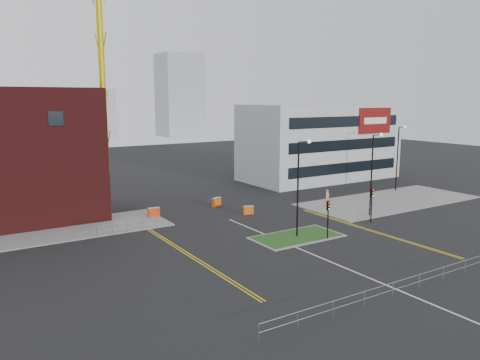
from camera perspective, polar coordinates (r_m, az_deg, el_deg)
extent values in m
plane|color=black|center=(37.84, 12.32, -10.27)|extent=(200.00, 200.00, 0.00)
cube|color=slate|center=(49.08, -25.12, -6.24)|extent=(28.00, 8.00, 0.12)
cube|color=slate|center=(62.63, 17.75, -2.42)|extent=(24.00, 10.00, 0.12)
cube|color=slate|center=(44.73, 6.94, -6.89)|extent=(8.60, 4.60, 0.08)
cube|color=#1D4A18|center=(44.73, 6.94, -6.87)|extent=(8.00, 4.00, 0.12)
cube|color=#4A1312|center=(53.66, -26.49, 2.54)|extent=(18.00, 10.00, 14.00)
cube|color=black|center=(48.97, -21.55, 6.99)|extent=(1.40, 0.10, 1.40)
cube|color=#B2B4B7|center=(77.01, 9.63, 4.61)|extent=(25.00, 12.00, 12.00)
cube|color=black|center=(73.08, 12.70, 1.46)|extent=(22.00, 0.10, 1.60)
cube|color=black|center=(72.66, 12.80, 4.19)|extent=(22.00, 0.10, 1.60)
cube|color=black|center=(72.41, 12.91, 6.95)|extent=(22.00, 0.10, 1.60)
cube|color=#680C0B|center=(76.73, 16.13, 6.97)|extent=(7.00, 0.15, 4.00)
cube|color=white|center=(76.67, 16.19, 6.96)|extent=(5.00, 0.05, 1.00)
cylinder|color=#C2A40B|center=(83.57, -16.51, 13.32)|extent=(1.00, 1.00, 36.96)
cylinder|color=black|center=(43.66, 7.06, -1.28)|extent=(0.16, 0.16, 9.00)
cylinder|color=black|center=(43.41, 7.80, 4.65)|extent=(1.20, 0.10, 0.10)
sphere|color=silver|center=(43.79, 8.41, 4.68)|extent=(0.36, 0.36, 0.36)
cylinder|color=black|center=(53.29, 15.73, 0.45)|extent=(0.16, 0.16, 9.00)
cylinder|color=black|center=(53.22, 16.39, 5.29)|extent=(1.20, 0.10, 0.10)
sphere|color=silver|center=(53.67, 16.81, 5.30)|extent=(0.36, 0.36, 0.36)
cylinder|color=black|center=(68.99, 18.62, 2.38)|extent=(0.16, 0.16, 9.00)
cylinder|color=black|center=(69.06, 19.14, 6.11)|extent=(1.20, 0.10, 0.10)
sphere|color=silver|center=(69.53, 19.45, 6.11)|extent=(0.36, 0.36, 0.36)
cylinder|color=black|center=(44.16, 10.65, -5.24)|extent=(0.12, 0.12, 3.00)
cube|color=black|center=(43.76, 10.72, -3.09)|extent=(0.28, 0.22, 0.90)
sphere|color=red|center=(43.60, 10.85, -2.74)|extent=(0.18, 0.18, 0.18)
sphere|color=orange|center=(43.66, 10.83, -3.12)|extent=(0.18, 0.18, 0.18)
sphere|color=#0CCC33|center=(43.73, 10.82, -3.51)|extent=(0.18, 0.18, 0.18)
cylinder|color=black|center=(51.09, 15.72, -3.38)|extent=(0.12, 0.12, 3.00)
cube|color=black|center=(50.74, 15.81, -1.51)|extent=(0.28, 0.22, 0.90)
sphere|color=red|center=(50.60, 15.94, -1.20)|extent=(0.18, 0.18, 0.18)
sphere|color=orange|center=(50.66, 15.92, -1.53)|extent=(0.18, 0.18, 0.18)
sphere|color=#0CCC33|center=(50.71, 15.91, -1.87)|extent=(0.18, 0.18, 0.18)
cylinder|color=gray|center=(33.78, 19.67, -11.24)|extent=(24.00, 0.04, 0.04)
cylinder|color=gray|center=(33.96, 19.62, -12.03)|extent=(24.00, 0.04, 0.04)
cylinder|color=gray|center=(26.30, 2.30, -18.12)|extent=(0.05, 0.05, 1.10)
cylinder|color=gray|center=(46.89, -13.58, -5.03)|extent=(6.00, 0.04, 0.04)
cylinder|color=gray|center=(47.02, -13.55, -5.62)|extent=(6.00, 0.04, 0.04)
cylinder|color=gray|center=(46.20, -17.09, -6.06)|extent=(0.05, 0.05, 1.10)
cylinder|color=gray|center=(48.01, -10.15, -5.17)|extent=(0.05, 0.05, 1.10)
cylinder|color=gray|center=(59.75, 18.70, -2.08)|extent=(19.01, 5.04, 0.04)
cylinder|color=gray|center=(59.85, 18.67, -2.55)|extent=(19.01, 5.04, 0.04)
cylinder|color=gray|center=(51.25, 14.09, -4.36)|extent=(0.05, 0.05, 1.10)
cylinder|color=gray|center=(68.78, 22.07, -1.19)|extent=(0.05, 0.05, 1.10)
cube|color=silver|center=(39.19, 10.25, -9.48)|extent=(0.15, 30.00, 0.01)
cube|color=gold|center=(40.74, -7.13, -8.64)|extent=(0.12, 24.00, 0.01)
cube|color=gold|center=(40.87, -6.75, -8.57)|extent=(0.12, 24.00, 0.01)
cube|color=gold|center=(48.36, 15.40, -5.94)|extent=(0.12, 20.00, 0.01)
cube|color=gold|center=(48.57, 15.64, -5.88)|extent=(0.12, 20.00, 0.01)
cube|color=gray|center=(159.11, -19.64, 7.55)|extent=(24.00, 12.00, 16.00)
cube|color=gray|center=(165.70, -7.31, 10.19)|extent=(14.00, 12.00, 28.00)
cube|color=gray|center=(166.12, -26.47, 6.48)|extent=(30.00, 12.00, 12.00)
imported|color=#D18790|center=(58.66, 10.60, -2.05)|extent=(0.72, 0.52, 1.87)
cube|color=red|center=(52.40, -10.47, -3.93)|extent=(1.31, 0.53, 1.07)
cube|color=silver|center=(52.29, -10.48, -3.41)|extent=(1.31, 0.53, 0.13)
cube|color=#D3510B|center=(52.89, 1.01, -3.70)|extent=(1.21, 0.66, 0.96)
cube|color=silver|center=(52.79, 1.01, -3.24)|extent=(1.21, 0.66, 0.11)
cube|color=#DF500C|center=(56.72, -2.88, -2.72)|extent=(1.35, 0.84, 1.07)
cube|color=silver|center=(56.62, -2.89, -2.24)|extent=(1.35, 0.84, 0.13)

